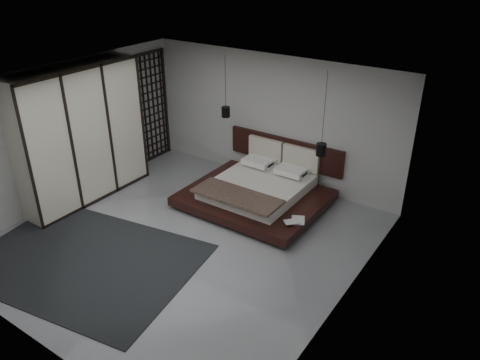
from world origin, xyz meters
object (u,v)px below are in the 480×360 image
Objects in this scene: wardrobe at (81,135)px; bed at (259,189)px; pendant_left at (226,112)px; rug at (84,260)px; pendant_right at (321,149)px; lattice_screen at (154,106)px.

bed is at bearing 30.10° from wardrobe.
wardrobe is at bearing -149.90° from bed.
pendant_left reaches higher than rug.
rug is at bearing -111.90° from bed.
pendant_right is 4.70m from rug.
pendant_left is (2.22, -0.12, 0.32)m from lattice_screen.
pendant_right is (2.23, 0.00, -0.32)m from pendant_left.
rug is (-1.35, -3.37, -0.28)m from bed.
lattice_screen is 3.53m from bed.
wardrobe is 2.71m from rug.
rug is (-0.24, -3.79, -1.61)m from pendant_left.
pendant_left is 0.35× the size of rug.
pendant_left reaches higher than wardrobe.
rug is (1.73, -1.58, -1.37)m from wardrobe.
rug is at bearing -42.33° from wardrobe.
pendant_left reaches higher than lattice_screen.
bed is 3.73m from wardrobe.
pendant_left is 0.46× the size of wardrobe.
lattice_screen is 0.70× the size of rug.
lattice_screen is at bearing 116.92° from rug.
lattice_screen is 4.57m from rug.
pendant_left and pendant_right have the same top height.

